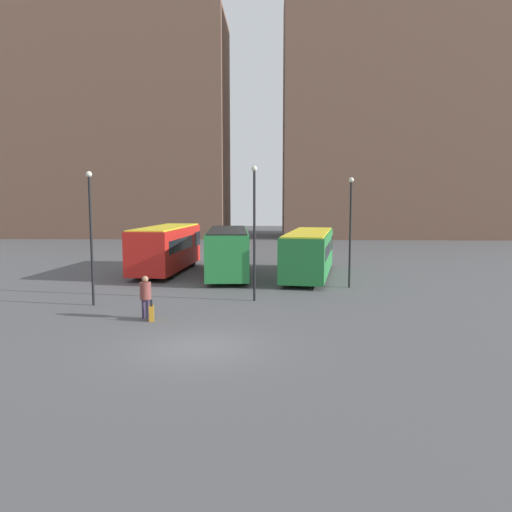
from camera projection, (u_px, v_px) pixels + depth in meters
The scene contains 11 objects.
ground_plane at pixel (199, 347), 16.83m from camera, with size 160.00×160.00×0.00m, color #4C4C4F.
building_block_left at pixel (111, 129), 67.82m from camera, with size 31.59×12.21×29.14m.
building_block_right at pixel (399, 116), 66.32m from camera, with size 30.66×12.91×32.08m.
bus_0 at pixel (167, 247), 34.36m from camera, with size 3.28×9.78×3.14m.
bus_1 at pixel (228, 251), 32.64m from camera, with size 3.31×9.81×3.06m.
bus_2 at pixel (309, 252), 32.31m from camera, with size 4.19×10.63×2.93m.
traveler at pixel (145, 293), 20.82m from camera, with size 0.55×0.55×1.81m.
suitcase at pixel (152, 313), 20.50m from camera, with size 0.27×0.46×0.91m.
lamp_post_0 at pixel (350, 224), 28.00m from camera, with size 0.28×0.28×6.20m.
lamp_post_1 at pixel (254, 224), 24.22m from camera, with size 0.28×0.28×6.59m.
lamp_post_2 at pixel (91, 228), 23.17m from camera, with size 0.28×0.28×6.27m.
Camera 1 is at (2.51, -16.31, 4.94)m, focal length 35.00 mm.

